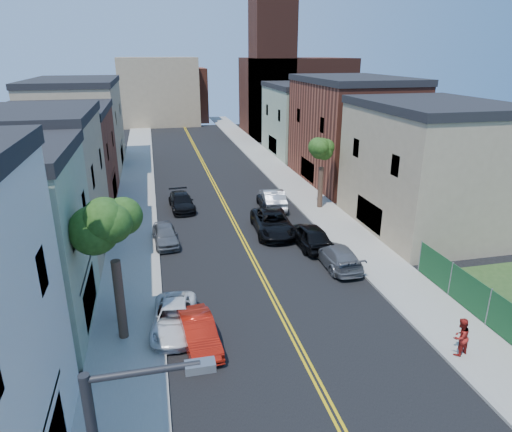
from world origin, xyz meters
TOP-DOWN VIEW (x-y plane):
  - sidewalk_left at (-7.90, 40.00)m, footprint 3.20×100.00m
  - sidewalk_right at (7.90, 40.00)m, footprint 3.20×100.00m
  - curb_left at (-6.15, 40.00)m, footprint 0.30×100.00m
  - curb_right at (6.15, 40.00)m, footprint 0.30×100.00m
  - bldg_left_tan_near at (-14.00, 25.00)m, footprint 9.00×10.00m
  - bldg_left_brick at (-14.00, 36.00)m, footprint 9.00×12.00m
  - bldg_left_tan_far at (-14.00, 50.00)m, footprint 9.00×16.00m
  - bldg_right_tan at (14.00, 24.00)m, footprint 9.00×12.00m
  - bldg_right_brick at (14.00, 38.00)m, footprint 9.00×14.00m
  - bldg_right_palegrn at (14.00, 52.00)m, footprint 9.00×12.00m
  - church at (16.33, 67.07)m, footprint 16.20×14.20m
  - backdrop_left at (-4.00, 82.00)m, footprint 14.00×8.00m
  - backdrop_center at (0.00, 86.00)m, footprint 10.00×8.00m
  - fence_right at (9.50, 9.50)m, footprint 0.04×15.00m
  - tree_left_mid at (-7.88, 14.01)m, footprint 5.20×5.20m
  - tree_right_far at (7.92, 30.01)m, footprint 4.40×4.40m
  - red_sedan at (-4.47, 12.74)m, footprint 1.87×4.25m
  - white_pickup at (-5.50, 14.27)m, footprint 2.61×4.78m
  - grey_car_left at (-5.50, 25.08)m, footprint 1.93×4.21m
  - black_car_left at (-3.83, 32.44)m, footprint 2.22×4.83m
  - grey_car_right at (4.99, 19.08)m, footprint 1.98×4.86m
  - black_car_right at (4.32, 22.41)m, footprint 2.22×4.99m
  - silver_car_right at (3.94, 31.11)m, footprint 2.28×5.26m
  - dark_car_right_far at (3.80, 31.02)m, footprint 2.60×4.86m
  - black_suv_lane at (2.44, 25.40)m, footprint 3.06×6.01m
  - pedestrian_left at (-8.03, 15.58)m, footprint 0.41×0.59m
  - pedestrian_right at (6.70, 9.27)m, footprint 1.03×0.90m

SIDE VIEW (x-z plane):
  - sidewalk_left at x=-7.90m, z-range 0.00..0.15m
  - sidewalk_right at x=7.90m, z-range 0.00..0.15m
  - curb_left at x=-6.15m, z-range 0.00..0.15m
  - curb_right at x=6.15m, z-range 0.00..0.15m
  - white_pickup at x=-5.50m, z-range 0.00..1.27m
  - dark_car_right_far at x=3.80m, z-range 0.00..1.30m
  - red_sedan at x=-4.47m, z-range 0.00..1.36m
  - black_car_left at x=-3.83m, z-range 0.00..1.37m
  - grey_car_left at x=-5.50m, z-range 0.00..1.40m
  - grey_car_right at x=4.99m, z-range 0.00..1.41m
  - black_suv_lane at x=2.44m, z-range 0.00..1.63m
  - black_car_right at x=4.32m, z-range 0.00..1.67m
  - silver_car_right at x=3.94m, z-range 0.00..1.68m
  - pedestrian_left at x=-8.03m, z-range 0.15..1.73m
  - pedestrian_right at x=6.70m, z-range 0.15..1.94m
  - fence_right at x=9.50m, z-range 0.15..2.05m
  - bldg_left_brick at x=-14.00m, z-range 0.00..8.00m
  - bldg_right_palegrn at x=14.00m, z-range 0.00..8.50m
  - bldg_left_tan_near at x=-14.00m, z-range 0.00..9.00m
  - bldg_right_tan at x=14.00m, z-range 0.00..9.00m
  - bldg_left_tan_far at x=-14.00m, z-range 0.00..9.50m
  - bldg_right_brick at x=14.00m, z-range 0.00..10.00m
  - backdrop_center at x=0.00m, z-range 0.00..10.00m
  - tree_right_far at x=7.92m, z-range 1.74..9.77m
  - backdrop_left at x=-4.00m, z-range 0.00..12.00m
  - tree_left_mid at x=-7.88m, z-range 1.94..11.23m
  - church at x=16.33m, z-range -4.06..18.54m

